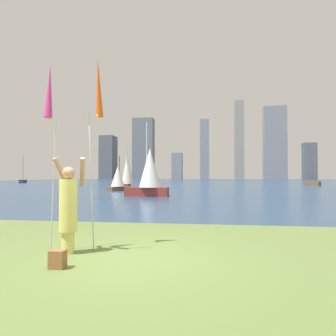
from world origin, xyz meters
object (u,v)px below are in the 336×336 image
Objects in this scene: kite_flag_right at (98,92)px; bag at (58,259)px; person at (68,206)px; kite_flag_left at (49,96)px; sailboat_2 at (149,173)px; sailboat_5 at (313,183)px; sailboat_6 at (118,179)px; sailboat_0 at (23,181)px; sailboat_1 at (127,170)px.

bag is at bearing -94.79° from kite_flag_right.
kite_flag_left reaches higher than person.
bag is 0.05× the size of sailboat_2.
sailboat_2 reaches higher than sailboat_5.
sailboat_2 is at bearing -58.28° from sailboat_6.
sailboat_2 is at bearing 96.55° from bag.
person is 2.22m from kite_flag_left.
sailboat_0 is at bearing 124.38° from kite_flag_right.
kite_flag_right is at bearing -75.70° from sailboat_1.
sailboat_0 reaches higher than sailboat_6.
sailboat_2 is (-2.02, 17.59, 1.58)m from bag.
sailboat_0 is 1.01× the size of sailboat_2.
bag is at bearing -76.54° from sailboat_1.
kite_flag_left reaches higher than sailboat_5.
sailboat_2 is 9.02m from sailboat_6.
bag is (0.28, -0.96, -0.78)m from person.
sailboat_0 is 1.60× the size of sailboat_6.
sailboat_0 is (-35.58, 52.01, -2.93)m from kite_flag_right.
sailboat_6 is (-6.88, 23.77, -2.11)m from kite_flag_right.
sailboat_1 is 6.76m from sailboat_6.
sailboat_5 is (52.98, -9.51, -0.03)m from sailboat_0.
bag is 32.85m from sailboat_1.
sailboat_2 is (33.43, -35.90, 1.35)m from sailboat_0.
bag is 26.16m from sailboat_6.
kite_flag_left is at bearing -77.36° from sailboat_1.
sailboat_0 is 35.27m from sailboat_1.
sailboat_6 is (-6.47, 24.29, 0.27)m from person.
sailboat_0 reaches higher than sailboat_5.
kite_flag_right is 13.60× the size of bag.
person is at bearing -128.05° from kite_flag_right.
sailboat_2 is (-1.33, 16.66, -1.38)m from kite_flag_left.
person is 0.55× the size of sailboat_6.
sailboat_0 is 53.83m from sailboat_5.
sailboat_1 is at bearing 102.64° from kite_flag_left.
sailboat_2 reaches higher than sailboat_6.
kite_flag_right is 1.09× the size of sailboat_5.
sailboat_0 reaches higher than kite_flag_right.
sailboat_1 is 1.54× the size of sailboat_6.
sailboat_6 is (0.88, -6.64, -0.93)m from sailboat_1.
sailboat_1 is 27.97m from sailboat_5.
sailboat_1 is at bearing 97.52° from sailboat_6.
kite_flag_right is at bearing -82.42° from sailboat_2.
kite_flag_right is 0.73× the size of sailboat_0.
sailboat_5 is (25.15, 12.09, -1.78)m from sailboat_1.
sailboat_0 is at bearing 135.46° from sailboat_6.
kite_flag_left is 0.68× the size of sailboat_0.
person is 0.51× the size of sailboat_5.
bag is at bearing -83.45° from sailboat_2.
person reaches higher than bag.
sailboat_2 is at bearing -68.58° from sailboat_1.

